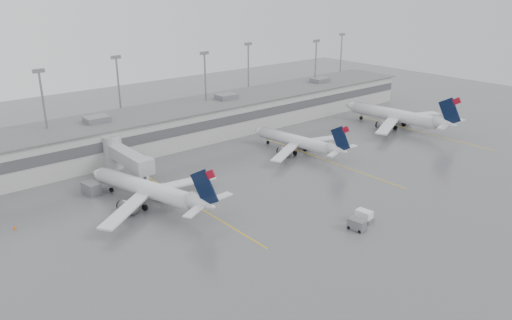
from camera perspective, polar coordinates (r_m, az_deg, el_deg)
ground at (r=83.94m, az=12.24°, el=-7.09°), size 260.00×260.00×0.00m
terminal at (r=123.80m, az=-8.98°, el=4.10°), size 152.00×17.00×9.45m
light_masts at (r=126.82m, az=-10.53°, el=8.05°), size 142.40×8.00×20.60m
jet_bridge_right at (r=104.55m, az=-15.12°, el=0.48°), size 4.00×17.20×7.00m
stand_markings at (r=98.89m, az=1.37°, el=-2.33°), size 105.25×40.00×0.01m
jet_mid_left at (r=88.94m, az=-11.98°, el=-3.30°), size 25.95×29.52×9.81m
jet_mid_right at (r=114.09m, az=4.92°, el=2.15°), size 24.04×27.12×8.80m
jet_far_right at (r=138.33m, az=15.98°, el=4.91°), size 29.72×33.45×10.83m
baggage_tug at (r=84.34m, az=12.22°, el=-6.38°), size 2.25×3.19×1.93m
baggage_cart at (r=81.32m, az=11.46°, el=-7.22°), size 1.90×2.95×1.79m
gse_uld_b at (r=100.12m, az=-12.84°, el=-2.10°), size 2.46×2.01×1.51m
gse_uld_c at (r=119.87m, az=4.98°, el=2.04°), size 2.23×1.55×1.52m
gse_loader at (r=97.10m, az=-18.31°, el=-3.12°), size 2.77×3.91×2.26m
cone_a at (r=88.79m, az=-25.86°, el=-6.96°), size 0.43×0.43×0.68m
cone_b at (r=95.35m, az=-9.42°, el=-3.29°), size 0.39×0.39×0.62m
cone_c at (r=116.76m, az=4.75°, el=1.34°), size 0.43×0.43×0.68m
cone_d at (r=147.70m, az=15.07°, el=4.72°), size 0.46×0.46×0.73m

